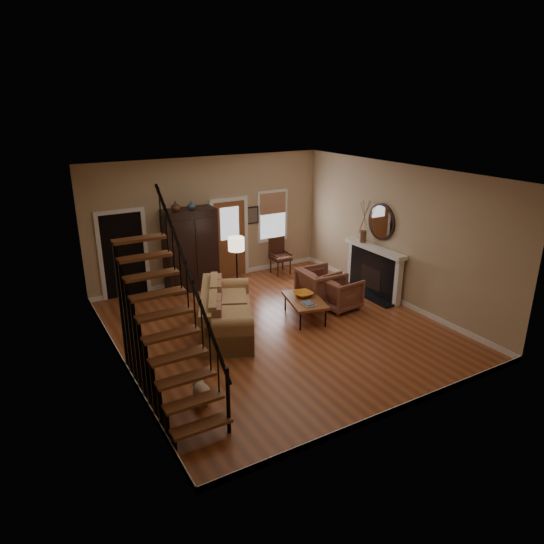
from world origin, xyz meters
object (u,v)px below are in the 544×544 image
sofa (227,312)px  side_chair (280,256)px  coffee_table (305,309)px  armchair_left (340,293)px  armchair_right (321,286)px  armoire (191,250)px  floor_lamp (237,271)px

sofa → side_chair: bearing=66.2°
coffee_table → side_chair: bearing=69.4°
armchair_left → armchair_right: 0.51m
armoire → sofa: bearing=-95.8°
armoire → armchair_left: 3.94m
armoire → floor_lamp: 1.62m
armchair_right → floor_lamp: 2.04m
floor_lamp → side_chair: 2.39m
armoire → armchair_right: (2.31, -2.49, -0.62)m
armoire → sofa: 2.78m
sofa → side_chair: side_chair is taller
floor_lamp → coffee_table: bearing=-58.5°
coffee_table → floor_lamp: (-0.93, 1.51, 0.59)m
coffee_table → armchair_right: bearing=32.7°
sofa → floor_lamp: 1.52m
armoire → floor_lamp: (0.57, -1.50, -0.22)m
floor_lamp → side_chair: (1.98, 1.30, -0.32)m
coffee_table → armchair_left: 1.04m
armchair_right → coffee_table: bearing=125.6°
armoire → sofa: (-0.28, -2.70, -0.61)m
armoire → sofa: armoire is taller
armchair_left → floor_lamp: 2.47m
side_chair → armoire: bearing=175.5°
coffee_table → armchair_right: (0.81, 0.52, 0.20)m
armoire → side_chair: 2.61m
armoire → coffee_table: size_ratio=1.71×
armoire → armchair_left: (2.52, -2.95, -0.67)m
sofa → armchair_left: size_ratio=2.83×
sofa → side_chair: size_ratio=2.34×
coffee_table → armchair_right: armchair_right is taller
side_chair → armchair_left: bearing=-90.7°
armchair_left → side_chair: side_chair is taller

